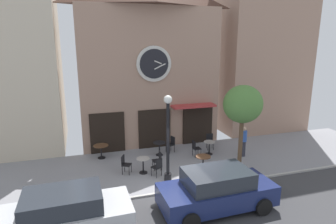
{
  "coord_description": "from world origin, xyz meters",
  "views": [
    {
      "loc": [
        -3.65,
        -10.35,
        6.12
      ],
      "look_at": [
        0.38,
        2.71,
        2.78
      ],
      "focal_mm": 30.84,
      "sensor_mm": 36.0,
      "label": 1
    }
  ],
  "objects_px": {
    "cafe_table_center": "(159,146)",
    "parked_car_silver": "(64,215)",
    "cafe_chair_corner": "(195,147)",
    "cafe_table_near_curb": "(143,163)",
    "cafe_table_near_door": "(203,160)",
    "cafe_chair_facing_wall": "(210,140)",
    "cafe_chair_near_lamp": "(125,163)",
    "cafe_chair_left_end": "(171,143)",
    "street_lamp": "(168,139)",
    "pedestrian_blue": "(244,141)",
    "street_tree": "(243,105)",
    "cafe_table_center_right": "(209,146)",
    "cafe_table_rightmost": "(101,149)",
    "cafe_chair_facing_street": "(158,159)",
    "parked_car_navy": "(217,190)",
    "cafe_chair_outer": "(158,166)"
  },
  "relations": [
    {
      "from": "cafe_table_center",
      "to": "cafe_chair_facing_wall",
      "type": "bearing_deg",
      "value": 1.43
    },
    {
      "from": "street_tree",
      "to": "parked_car_navy",
      "type": "relative_size",
      "value": 0.97
    },
    {
      "from": "pedestrian_blue",
      "to": "cafe_chair_facing_wall",
      "type": "bearing_deg",
      "value": 129.86
    },
    {
      "from": "cafe_table_center_right",
      "to": "cafe_chair_facing_street",
      "type": "xyz_separation_m",
      "value": [
        -3.22,
        -1.02,
        0.04
      ]
    },
    {
      "from": "street_tree",
      "to": "cafe_table_near_curb",
      "type": "relative_size",
      "value": 5.62
    },
    {
      "from": "cafe_chair_facing_wall",
      "to": "cafe_chair_near_lamp",
      "type": "distance_m",
      "value": 5.55
    },
    {
      "from": "pedestrian_blue",
      "to": "cafe_chair_corner",
      "type": "bearing_deg",
      "value": 164.47
    },
    {
      "from": "cafe_chair_facing_wall",
      "to": "cafe_chair_left_end",
      "type": "xyz_separation_m",
      "value": [
        -2.29,
        0.21,
        0.0
      ]
    },
    {
      "from": "cafe_chair_left_end",
      "to": "cafe_chair_near_lamp",
      "type": "bearing_deg",
      "value": -145.99
    },
    {
      "from": "cafe_chair_corner",
      "to": "cafe_chair_left_end",
      "type": "xyz_separation_m",
      "value": [
        -1.04,
        1.03,
        0.0
      ]
    },
    {
      "from": "street_lamp",
      "to": "parked_car_navy",
      "type": "relative_size",
      "value": 0.91
    },
    {
      "from": "street_lamp",
      "to": "cafe_chair_facing_street",
      "type": "distance_m",
      "value": 1.98
    },
    {
      "from": "street_tree",
      "to": "cafe_chair_facing_street",
      "type": "relative_size",
      "value": 4.68
    },
    {
      "from": "cafe_chair_left_end",
      "to": "cafe_chair_corner",
      "type": "bearing_deg",
      "value": -44.78
    },
    {
      "from": "cafe_table_rightmost",
      "to": "cafe_chair_near_lamp",
      "type": "bearing_deg",
      "value": -67.23
    },
    {
      "from": "street_lamp",
      "to": "street_tree",
      "type": "relative_size",
      "value": 0.93
    },
    {
      "from": "cafe_table_near_curb",
      "to": "cafe_table_near_door",
      "type": "distance_m",
      "value": 2.9
    },
    {
      "from": "street_tree",
      "to": "cafe_table_center_right",
      "type": "distance_m",
      "value": 3.72
    },
    {
      "from": "cafe_table_center",
      "to": "parked_car_silver",
      "type": "relative_size",
      "value": 0.17
    },
    {
      "from": "street_lamp",
      "to": "cafe_chair_near_lamp",
      "type": "height_order",
      "value": "street_lamp"
    },
    {
      "from": "cafe_table_rightmost",
      "to": "street_tree",
      "type": "bearing_deg",
      "value": -29.95
    },
    {
      "from": "cafe_chair_facing_wall",
      "to": "cafe_chair_near_lamp",
      "type": "relative_size",
      "value": 1.0
    },
    {
      "from": "cafe_table_near_door",
      "to": "cafe_chair_left_end",
      "type": "height_order",
      "value": "cafe_chair_left_end"
    },
    {
      "from": "street_lamp",
      "to": "street_tree",
      "type": "height_order",
      "value": "street_tree"
    },
    {
      "from": "street_lamp",
      "to": "cafe_table_near_door",
      "type": "relative_size",
      "value": 5.25
    },
    {
      "from": "cafe_table_rightmost",
      "to": "cafe_chair_facing_wall",
      "type": "height_order",
      "value": "cafe_chair_facing_wall"
    },
    {
      "from": "cafe_table_near_door",
      "to": "cafe_chair_facing_street",
      "type": "xyz_separation_m",
      "value": [
        -2.02,
        0.83,
        -0.01
      ]
    },
    {
      "from": "cafe_table_center_right",
      "to": "parked_car_silver",
      "type": "xyz_separation_m",
      "value": [
        -7.43,
        -5.0,
        0.27
      ]
    },
    {
      "from": "cafe_table_near_curb",
      "to": "parked_car_navy",
      "type": "xyz_separation_m",
      "value": [
        1.98,
        -3.78,
        0.26
      ]
    },
    {
      "from": "street_tree",
      "to": "cafe_chair_facing_wall",
      "type": "height_order",
      "value": "street_tree"
    },
    {
      "from": "cafe_table_center_right",
      "to": "cafe_table_near_curb",
      "type": "bearing_deg",
      "value": -163.03
    },
    {
      "from": "pedestrian_blue",
      "to": "cafe_table_center_right",
      "type": "bearing_deg",
      "value": 155.4
    },
    {
      "from": "cafe_table_center",
      "to": "cafe_chair_near_lamp",
      "type": "xyz_separation_m",
      "value": [
        -2.17,
        -1.71,
        0.01
      ]
    },
    {
      "from": "cafe_table_rightmost",
      "to": "cafe_chair_left_end",
      "type": "bearing_deg",
      "value": -3.47
    },
    {
      "from": "cafe_table_rightmost",
      "to": "cafe_table_near_door",
      "type": "distance_m",
      "value": 5.52
    },
    {
      "from": "cafe_table_center",
      "to": "pedestrian_blue",
      "type": "height_order",
      "value": "pedestrian_blue"
    },
    {
      "from": "street_tree",
      "to": "cafe_table_rightmost",
      "type": "bearing_deg",
      "value": 150.05
    },
    {
      "from": "cafe_table_center",
      "to": "cafe_chair_corner",
      "type": "bearing_deg",
      "value": -22.25
    },
    {
      "from": "cafe_table_near_curb",
      "to": "cafe_chair_facing_street",
      "type": "relative_size",
      "value": 0.83
    },
    {
      "from": "pedestrian_blue",
      "to": "parked_car_silver",
      "type": "height_order",
      "value": "pedestrian_blue"
    },
    {
      "from": "street_tree",
      "to": "cafe_chair_outer",
      "type": "distance_m",
      "value": 4.84
    },
    {
      "from": "cafe_table_rightmost",
      "to": "parked_car_silver",
      "type": "height_order",
      "value": "parked_car_silver"
    },
    {
      "from": "cafe_table_center",
      "to": "cafe_chair_near_lamp",
      "type": "relative_size",
      "value": 0.84
    },
    {
      "from": "parked_car_silver",
      "to": "parked_car_navy",
      "type": "xyz_separation_m",
      "value": [
        5.38,
        -0.0,
        0.0
      ]
    },
    {
      "from": "cafe_chair_facing_wall",
      "to": "cafe_chair_near_lamp",
      "type": "bearing_deg",
      "value": -161.2
    },
    {
      "from": "cafe_chair_corner",
      "to": "cafe_chair_near_lamp",
      "type": "height_order",
      "value": "same"
    },
    {
      "from": "cafe_chair_facing_street",
      "to": "cafe_table_center",
      "type": "bearing_deg",
      "value": 72.84
    },
    {
      "from": "cafe_table_near_curb",
      "to": "parked_car_silver",
      "type": "bearing_deg",
      "value": -132.06
    },
    {
      "from": "cafe_chair_near_lamp",
      "to": "street_tree",
      "type": "bearing_deg",
      "value": -14.48
    },
    {
      "from": "street_tree",
      "to": "cafe_table_near_door",
      "type": "distance_m",
      "value": 3.26
    }
  ]
}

